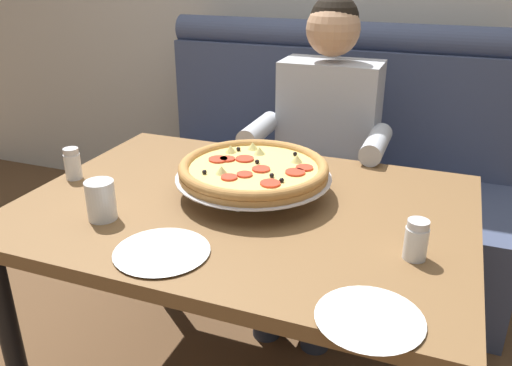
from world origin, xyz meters
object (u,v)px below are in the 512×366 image
shaker_oregano (416,242)px  plate_near_left (162,249)px  plate_near_right (370,316)px  shaker_parmesan (73,166)px  booth_bench (320,186)px  dining_table (245,228)px  diner_main (322,143)px  drinking_glass (101,203)px  pizza (254,170)px

shaker_oregano → plate_near_left: (-0.58, -0.20, -0.03)m
plate_near_right → plate_near_left: bearing=171.7°
shaker_parmesan → plate_near_left: shaker_parmesan is taller
booth_bench → dining_table: (0.00, -0.94, 0.25)m
diner_main → drinking_glass: 0.99m
shaker_oregano → shaker_parmesan: bearing=174.3°
diner_main → drinking_glass: diner_main is taller
shaker_oregano → shaker_parmesan: 1.09m
booth_bench → plate_near_left: bearing=-93.8°
dining_table → plate_near_left: (-0.08, -0.33, 0.09)m
drinking_glass → shaker_parmesan: bearing=141.9°
shaker_parmesan → plate_near_right: shaker_parmesan is taller
plate_near_left → plate_near_right: 0.52m
dining_table → plate_near_right: (0.44, -0.41, 0.09)m
shaker_parmesan → drinking_glass: bearing=-38.1°
shaker_oregano → plate_near_left: size_ratio=0.42×
pizza → drinking_glass: (-0.33, -0.30, -0.03)m
booth_bench → drinking_glass: (-0.33, -1.17, 0.38)m
dining_table → plate_near_right: size_ratio=5.90×
dining_table → shaker_oregano: (0.49, -0.13, 0.12)m
pizza → plate_near_right: bearing=-47.7°
pizza → plate_near_right: (0.44, -0.48, -0.07)m
pizza → shaker_oregano: 0.54m
plate_near_left → drinking_glass: size_ratio=2.13×
plate_near_right → drinking_glass: drinking_glass is taller
dining_table → booth_bench: bearing=90.0°
booth_bench → shaker_oregano: 1.24m
shaker_parmesan → plate_near_left: 0.60m
plate_near_left → booth_bench: bearing=86.2°
dining_table → pizza: pizza is taller
dining_table → diner_main: size_ratio=1.02×
pizza → shaker_parmesan: 0.60m
dining_table → shaker_parmesan: shaker_parmesan is taller
shaker_oregano → plate_near_right: bearing=-102.3°
shaker_parmesan → drinking_glass: drinking_glass is taller
booth_bench → drinking_glass: bearing=-105.8°
dining_table → diner_main: 0.68m
shaker_parmesan → plate_near_left: size_ratio=0.44×
dining_table → shaker_oregano: 0.53m
diner_main → drinking_glass: bearing=-113.4°
booth_bench → dining_table: bearing=-90.0°
booth_bench → pizza: 0.96m
dining_table → shaker_parmesan: size_ratio=12.55×
booth_bench → drinking_glass: size_ratio=15.08×
plate_near_right → drinking_glass: size_ratio=1.98×
shaker_oregano → plate_near_left: 0.61m
dining_table → drinking_glass: bearing=-145.1°
plate_near_left → plate_near_right: bearing=-8.3°
diner_main → plate_near_left: diner_main is taller
booth_bench → shaker_parmesan: (-0.59, -0.96, 0.38)m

